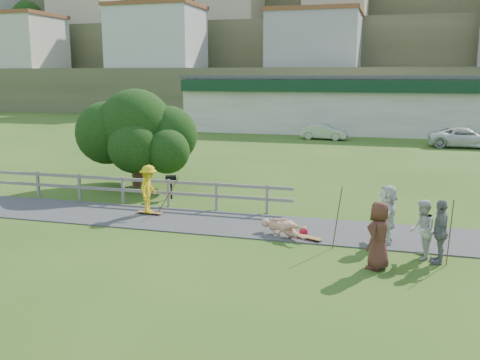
{
  "coord_description": "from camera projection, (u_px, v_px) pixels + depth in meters",
  "views": [
    {
      "loc": [
        6.33,
        -15.76,
        5.14
      ],
      "look_at": [
        1.3,
        2.0,
        1.5
      ],
      "focal_mm": 40.0,
      "sensor_mm": 36.0,
      "label": 1
    }
  ],
  "objects": [
    {
      "name": "ground",
      "position": [
        185.0,
        234.0,
        17.57
      ],
      "size": [
        260.0,
        260.0,
        0.0
      ],
      "primitive_type": "plane",
      "color": "#2F5117",
      "rests_on": "ground"
    },
    {
      "name": "path",
      "position": [
        201.0,
        221.0,
        18.98
      ],
      "size": [
        34.0,
        3.0,
        0.04
      ],
      "primitive_type": "cube",
      "color": "#333335",
      "rests_on": "ground"
    },
    {
      "name": "fence",
      "position": [
        109.0,
        185.0,
        21.78
      ],
      "size": [
        15.05,
        0.1,
        1.1
      ],
      "color": "slate",
      "rests_on": "ground"
    },
    {
      "name": "strip_mall",
      "position": [
        366.0,
        103.0,
        48.98
      ],
      "size": [
        32.5,
        10.75,
        5.1
      ],
      "color": "#B8B0A1",
      "rests_on": "ground"
    },
    {
      "name": "hillside",
      "position": [
        362.0,
        25.0,
        100.97
      ],
      "size": [
        220.0,
        67.0,
        47.5
      ],
      "color": "#4E5431",
      "rests_on": "ground"
    },
    {
      "name": "skater_rider",
      "position": [
        149.0,
        192.0,
        19.74
      ],
      "size": [
        0.77,
        1.21,
        1.79
      ],
      "primitive_type": "imported",
      "rotation": [
        0.0,
        0.0,
        1.67
      ],
      "color": "yellow",
      "rests_on": "ground"
    },
    {
      "name": "skater_fallen",
      "position": [
        284.0,
        228.0,
        17.14
      ],
      "size": [
        1.26,
        1.73,
        0.64
      ],
      "primitive_type": "imported",
      "rotation": [
        0.0,
        0.0,
        1.04
      ],
      "color": "tan",
      "rests_on": "ground"
    },
    {
      "name": "spectator_a",
      "position": [
        422.0,
        230.0,
        15.05
      ],
      "size": [
        0.68,
        0.85,
        1.7
      ],
      "primitive_type": "imported",
      "rotation": [
        0.0,
        0.0,
        4.75
      ],
      "color": "silver",
      "rests_on": "ground"
    },
    {
      "name": "spectator_b",
      "position": [
        440.0,
        232.0,
        14.69
      ],
      "size": [
        0.46,
        1.06,
        1.8
      ],
      "primitive_type": "imported",
      "rotation": [
        0.0,
        0.0,
        4.73
      ],
      "color": "slate",
      "rests_on": "ground"
    },
    {
      "name": "spectator_c",
      "position": [
        379.0,
        235.0,
        14.24
      ],
      "size": [
        0.9,
        1.07,
        1.86
      ],
      "primitive_type": "imported",
      "rotation": [
        0.0,
        0.0,
        4.3
      ],
      "color": "#542A21",
      "rests_on": "ground"
    },
    {
      "name": "spectator_d",
      "position": [
        388.0,
        215.0,
        16.34
      ],
      "size": [
        0.67,
        1.76,
        1.86
      ],
      "primitive_type": "imported",
      "rotation": [
        0.0,
        0.0,
        4.64
      ],
      "color": "silver",
      "rests_on": "ground"
    },
    {
      "name": "car_silver",
      "position": [
        324.0,
        132.0,
        43.0
      ],
      "size": [
        3.85,
        1.71,
        1.23
      ],
      "primitive_type": "imported",
      "rotation": [
        0.0,
        0.0,
        1.46
      ],
      "color": "silver",
      "rests_on": "ground"
    },
    {
      "name": "car_white",
      "position": [
        465.0,
        138.0,
        38.26
      ],
      "size": [
        5.11,
        2.37,
        1.42
      ],
      "primitive_type": "imported",
      "rotation": [
        0.0,
        0.0,
        1.57
      ],
      "color": "silver",
      "rests_on": "ground"
    },
    {
      "name": "tree",
      "position": [
        137.0,
        149.0,
        24.77
      ],
      "size": [
        5.54,
        5.54,
        3.48
      ],
      "primitive_type": null,
      "color": "black",
      "rests_on": "ground"
    },
    {
      "name": "bbq",
      "position": [
        171.0,
        187.0,
        22.39
      ],
      "size": [
        0.56,
        0.5,
        0.99
      ],
      "primitive_type": null,
      "rotation": [
        0.0,
        0.0,
        0.39
      ],
      "color": "black",
      "rests_on": "ground"
    },
    {
      "name": "longboard_rider",
      "position": [
        150.0,
        214.0,
        19.9
      ],
      "size": [
        0.99,
        0.29,
        0.11
      ],
      "primitive_type": null,
      "rotation": [
        0.0,
        0.0,
        -0.06
      ],
      "color": "olive",
      "rests_on": "ground"
    },
    {
      "name": "longboard_fallen",
      "position": [
        308.0,
        238.0,
        16.88
      ],
      "size": [
        1.02,
        0.63,
        0.11
      ],
      "primitive_type": null,
      "rotation": [
        0.0,
        0.0,
        -0.41
      ],
      "color": "olive",
      "rests_on": "ground"
    },
    {
      "name": "helmet",
      "position": [
        304.0,
        231.0,
        17.34
      ],
      "size": [
        0.28,
        0.28,
        0.28
      ],
      "primitive_type": "sphere",
      "color": "red",
      "rests_on": "ground"
    },
    {
      "name": "pole_rider",
      "position": [
        168.0,
        192.0,
        19.97
      ],
      "size": [
        0.03,
        0.03,
        1.68
      ],
      "primitive_type": "cylinder",
      "color": "brown",
      "rests_on": "ground"
    },
    {
      "name": "pole_spec_left",
      "position": [
        337.0,
        217.0,
        15.9
      ],
      "size": [
        0.03,
        0.03,
        1.93
      ],
      "primitive_type": "cylinder",
      "color": "brown",
      "rests_on": "ground"
    },
    {
      "name": "pole_spec_right",
      "position": [
        450.0,
        233.0,
        14.47
      ],
      "size": [
        0.03,
        0.03,
        1.85
      ],
      "primitive_type": "cylinder",
      "color": "brown",
      "rests_on": "ground"
    }
  ]
}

